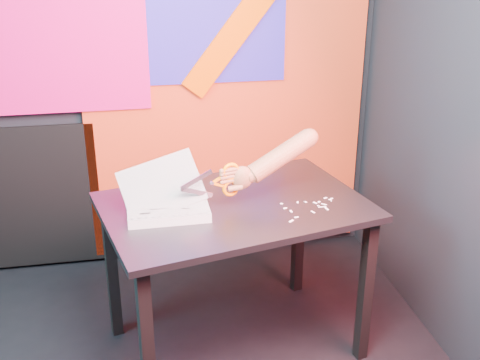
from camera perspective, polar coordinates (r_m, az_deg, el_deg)
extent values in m
cube|color=black|center=(3.34, -12.80, 13.35)|extent=(3.00, 0.01, 2.70)
cube|color=red|center=(3.47, -1.27, 5.73)|extent=(1.60, 0.02, 1.60)
cube|color=#3422B2|center=(3.31, -3.08, 15.53)|extent=(0.85, 0.02, 0.75)
cube|color=#E20C68|center=(3.31, -17.24, 12.83)|extent=(0.95, 0.02, 0.80)
cube|color=black|center=(2.45, -8.80, -15.50)|extent=(0.06, 0.06, 0.72)
cube|color=black|center=(2.96, -12.05, -8.34)|extent=(0.06, 0.06, 0.72)
cube|color=black|center=(2.80, 11.82, -10.26)|extent=(0.06, 0.06, 0.72)
cube|color=black|center=(3.26, 5.55, -4.83)|extent=(0.06, 0.06, 0.72)
cube|color=#2D2E31|center=(2.64, -0.51, -2.57)|extent=(1.27, 0.98, 0.03)
cube|color=silver|center=(2.56, -6.86, -2.75)|extent=(0.34, 0.25, 0.04)
cube|color=white|center=(2.55, -6.88, -2.33)|extent=(0.34, 0.25, 0.00)
cube|color=white|center=(2.55, -6.88, -2.23)|extent=(0.34, 0.24, 0.10)
cube|color=white|center=(2.55, -7.16, -1.62)|extent=(0.36, 0.23, 0.18)
cube|color=white|center=(2.54, -7.46, -0.53)|extent=(0.38, 0.20, 0.25)
cylinder|color=#27272B|center=(2.44, -10.20, -3.67)|extent=(0.01, 0.01, 0.00)
cylinder|color=#27272B|center=(2.44, -9.56, -3.62)|extent=(0.01, 0.01, 0.00)
cylinder|color=#27272B|center=(2.44, -8.91, -3.58)|extent=(0.01, 0.01, 0.00)
cylinder|color=#27272B|center=(2.44, -8.27, -3.53)|extent=(0.01, 0.01, 0.00)
cylinder|color=#27272B|center=(2.44, -7.63, -3.48)|extent=(0.01, 0.01, 0.00)
cylinder|color=#27272B|center=(2.45, -6.99, -3.43)|extent=(0.01, 0.01, 0.00)
cylinder|color=#27272B|center=(2.45, -6.34, -3.38)|extent=(0.01, 0.01, 0.00)
cylinder|color=#27272B|center=(2.45, -5.70, -3.33)|extent=(0.01, 0.01, 0.00)
cylinder|color=#27272B|center=(2.45, -5.06, -3.28)|extent=(0.01, 0.01, 0.00)
cylinder|color=#27272B|center=(2.45, -4.43, -3.23)|extent=(0.01, 0.01, 0.00)
cylinder|color=#27272B|center=(2.46, -3.79, -3.18)|extent=(0.01, 0.01, 0.00)
cylinder|color=#27272B|center=(2.46, -3.15, -3.13)|extent=(0.01, 0.01, 0.00)
cylinder|color=#27272B|center=(2.65, -10.34, -1.54)|extent=(0.01, 0.01, 0.00)
cylinder|color=#27272B|center=(2.65, -9.74, -1.49)|extent=(0.01, 0.01, 0.00)
cylinder|color=#27272B|center=(2.65, -9.15, -1.45)|extent=(0.01, 0.01, 0.00)
cylinder|color=#27272B|center=(2.65, -8.56, -1.41)|extent=(0.01, 0.01, 0.00)
cylinder|color=#27272B|center=(2.65, -7.96, -1.36)|extent=(0.01, 0.01, 0.00)
cylinder|color=#27272B|center=(2.65, -7.37, -1.32)|extent=(0.01, 0.01, 0.00)
cylinder|color=#27272B|center=(2.65, -6.78, -1.27)|extent=(0.01, 0.01, 0.00)
cylinder|color=#27272B|center=(2.65, -6.19, -1.23)|extent=(0.01, 0.01, 0.00)
cylinder|color=#27272B|center=(2.65, -5.60, -1.18)|extent=(0.01, 0.01, 0.00)
cylinder|color=#27272B|center=(2.66, -5.01, -1.14)|extent=(0.01, 0.01, 0.00)
cylinder|color=#27272B|center=(2.66, -4.42, -1.09)|extent=(0.01, 0.01, 0.00)
cylinder|color=#27272B|center=(2.66, -3.84, -1.05)|extent=(0.01, 0.01, 0.00)
cube|color=black|center=(2.59, -8.73, -2.02)|extent=(0.06, 0.01, 0.00)
cube|color=black|center=(2.57, -6.53, -2.02)|extent=(0.04, 0.01, 0.00)
cube|color=black|center=(2.51, -7.62, -2.70)|extent=(0.08, 0.01, 0.00)
cube|color=black|center=(2.50, -5.16, -2.68)|extent=(0.04, 0.01, 0.00)
cube|color=black|center=(2.48, -9.00, -3.15)|extent=(0.04, 0.01, 0.00)
cube|color=#AFB6C4|center=(2.49, -4.15, 0.02)|extent=(0.14, 0.04, 0.07)
cube|color=#AFB6C4|center=(2.51, -4.12, -1.15)|extent=(0.14, 0.04, 0.07)
cylinder|color=#AFB6C4|center=(2.52, -2.67, -0.30)|extent=(0.02, 0.02, 0.02)
cube|color=orange|center=(2.54, -2.14, -0.43)|extent=(0.06, 0.02, 0.03)
cube|color=orange|center=(2.53, -2.15, 0.03)|extent=(0.06, 0.02, 0.03)
torus|color=orange|center=(2.54, -0.89, 0.82)|extent=(0.08, 0.04, 0.08)
torus|color=orange|center=(2.57, -0.88, -0.74)|extent=(0.08, 0.04, 0.08)
ellipsoid|color=#946E52|center=(2.57, 0.16, 0.23)|extent=(0.10, 0.06, 0.11)
cylinder|color=#946E52|center=(2.56, -0.89, -0.05)|extent=(0.08, 0.04, 0.02)
cylinder|color=#946E52|center=(2.55, -0.89, 0.33)|extent=(0.07, 0.04, 0.02)
cylinder|color=#946E52|center=(2.54, -0.89, 0.68)|extent=(0.07, 0.04, 0.02)
cylinder|color=#946E52|center=(2.54, -0.89, 0.99)|extent=(0.06, 0.03, 0.02)
cylinder|color=#946E52|center=(2.56, -0.45, -0.78)|extent=(0.06, 0.03, 0.03)
cylinder|color=#946E52|center=(2.59, 1.15, 0.49)|extent=(0.08, 0.08, 0.07)
cylinder|color=#946E52|center=(2.63, 3.92, 2.30)|extent=(0.33, 0.17, 0.21)
sphere|color=#946E52|center=(2.68, 6.60, 4.04)|extent=(0.08, 0.08, 0.08)
cube|color=white|center=(2.63, 7.93, -2.52)|extent=(0.02, 0.01, 0.00)
cube|color=white|center=(2.60, 4.31, -2.68)|extent=(0.02, 0.01, 0.00)
cube|color=white|center=(2.66, 7.13, -2.15)|extent=(0.02, 0.02, 0.00)
cube|color=white|center=(2.65, 7.97, -2.28)|extent=(0.02, 0.02, 0.00)
cube|color=white|center=(2.62, 7.55, -2.56)|extent=(0.01, 0.01, 0.00)
cube|color=white|center=(2.61, 8.22, -2.70)|extent=(0.01, 0.03, 0.00)
cube|color=white|center=(2.49, 4.88, -3.89)|extent=(0.03, 0.02, 0.00)
cube|color=white|center=(2.66, 5.49, -2.11)|extent=(0.01, 0.02, 0.00)
cube|color=white|center=(2.67, 6.25, -2.08)|extent=(0.01, 0.02, 0.00)
cube|color=white|center=(2.64, 3.96, -2.25)|extent=(0.02, 0.01, 0.00)
cube|color=white|center=(2.72, 8.10, -1.70)|extent=(0.02, 0.02, 0.00)
cube|color=white|center=(2.67, 7.51, -2.07)|extent=(0.02, 0.01, 0.00)
cube|color=white|center=(2.71, 8.60, -1.79)|extent=(0.03, 0.02, 0.00)
cube|color=white|center=(2.57, 4.86, -2.95)|extent=(0.01, 0.02, 0.00)
cube|color=white|center=(2.69, 8.64, -1.93)|extent=(0.01, 0.02, 0.00)
cube|color=white|center=(2.64, 7.43, -2.44)|extent=(0.01, 0.01, 0.00)
cube|color=white|center=(2.52, 5.37, -3.53)|extent=(0.02, 0.01, 0.00)
cube|color=white|center=(2.58, 6.93, -3.02)|extent=(0.01, 0.02, 0.00)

